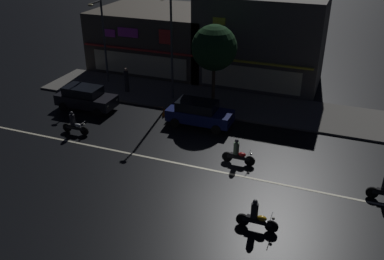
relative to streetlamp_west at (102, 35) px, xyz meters
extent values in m
plane|color=black|center=(11.62, -9.61, -4.08)|extent=(140.00, 140.00, 0.00)
cube|color=beige|center=(11.62, -9.61, -4.07)|extent=(30.30, 0.16, 0.01)
cube|color=#5B5954|center=(11.62, -0.54, -4.01)|extent=(31.90, 5.01, 0.14)
cube|color=#56514C|center=(11.62, 5.08, -0.52)|extent=(9.78, 6.12, 7.12)
cube|color=yellow|center=(11.62, 1.90, -1.48)|extent=(9.29, 0.24, 0.12)
cube|color=yellow|center=(9.01, 1.96, 1.39)|extent=(0.97, 0.08, 0.53)
cube|color=beige|center=(11.62, 1.96, -2.78)|extent=(7.83, 0.06, 1.80)
cube|color=#4C443A|center=(2.05, 6.34, -1.51)|extent=(10.76, 8.64, 5.15)
cube|color=red|center=(2.05, 1.90, -1.48)|extent=(10.22, 0.24, 0.12)
cube|color=#D83FD8|center=(-0.57, 1.96, -0.34)|extent=(1.09, 0.08, 0.63)
cube|color=#D83FD8|center=(1.20, 1.96, -0.14)|extent=(1.86, 0.08, 0.75)
cube|color=red|center=(4.59, 1.96, -0.20)|extent=(1.14, 0.08, 1.15)
cube|color=beige|center=(2.05, 1.96, -2.78)|extent=(8.61, 0.06, 1.80)
cylinder|color=#47494C|center=(0.00, 0.23, -0.63)|extent=(0.16, 0.16, 6.62)
cube|color=#47494C|center=(0.00, -0.47, 2.58)|extent=(0.10, 1.40, 0.10)
ellipsoid|color=#F9E099|center=(0.00, -1.17, 2.50)|extent=(0.44, 0.32, 0.20)
cylinder|color=#47494C|center=(6.49, -1.18, -0.10)|extent=(0.16, 0.16, 7.67)
cylinder|color=#232328|center=(2.61, -1.26, -3.10)|extent=(0.33, 0.33, 1.68)
sphere|color=tan|center=(2.61, -1.26, -2.15)|extent=(0.22, 0.22, 0.22)
cylinder|color=#473323|center=(9.70, -1.19, -2.48)|extent=(0.24, 0.24, 2.93)
sphere|color=#143819|center=(9.70, -1.19, 0.26)|extent=(3.19, 3.19, 3.19)
cube|color=black|center=(1.39, -4.98, -3.39)|extent=(4.30, 1.78, 0.76)
cube|color=black|center=(1.18, -4.98, -2.71)|extent=(2.58, 1.57, 0.60)
cube|color=#F9F2CC|center=(3.50, -4.37, -3.29)|extent=(0.08, 0.20, 0.12)
cube|color=#F9F2CC|center=(3.50, -5.58, -3.29)|extent=(0.08, 0.20, 0.12)
cylinder|color=black|center=(2.81, -4.09, -3.77)|extent=(0.62, 0.20, 0.62)
cylinder|color=black|center=(2.81, -5.87, -3.77)|extent=(0.62, 0.20, 0.62)
cylinder|color=black|center=(-0.03, -4.09, -3.77)|extent=(0.62, 0.20, 0.62)
cylinder|color=black|center=(-0.03, -5.87, -3.77)|extent=(0.62, 0.20, 0.62)
cube|color=navy|center=(9.89, -4.54, -3.39)|extent=(4.30, 1.78, 0.76)
cube|color=black|center=(9.68, -4.54, -2.71)|extent=(2.58, 1.57, 0.60)
cube|color=#F9F2CC|center=(12.00, -3.93, -3.29)|extent=(0.08, 0.20, 0.12)
cube|color=#F9F2CC|center=(12.00, -5.14, -3.29)|extent=(0.08, 0.20, 0.12)
cylinder|color=black|center=(11.31, -3.65, -3.77)|extent=(0.62, 0.20, 0.62)
cylinder|color=black|center=(11.31, -5.43, -3.77)|extent=(0.62, 0.20, 0.62)
cylinder|color=black|center=(8.47, -3.65, -3.77)|extent=(0.62, 0.20, 0.62)
cylinder|color=black|center=(8.47, -5.43, -3.77)|extent=(0.62, 0.20, 0.62)
cylinder|color=black|center=(20.57, -9.17, -3.78)|extent=(0.60, 0.10, 0.60)
cube|color=black|center=(21.02, -9.17, -3.53)|extent=(0.56, 0.22, 0.10)
cylinder|color=black|center=(3.57, -8.56, -3.78)|extent=(0.60, 0.08, 0.60)
cylinder|color=black|center=(2.27, -8.56, -3.78)|extent=(0.60, 0.10, 0.60)
cube|color=black|center=(2.92, -8.56, -3.68)|extent=(1.30, 0.14, 0.20)
ellipsoid|color=#B2B7BC|center=(3.12, -8.56, -3.46)|extent=(0.44, 0.26, 0.24)
cube|color=black|center=(2.72, -8.56, -3.53)|extent=(0.56, 0.22, 0.10)
cylinder|color=slate|center=(3.52, -8.56, -3.23)|extent=(0.03, 0.60, 0.03)
sphere|color=white|center=(3.61, -8.56, -3.33)|extent=(0.14, 0.14, 0.14)
cylinder|color=#232328|center=(2.77, -8.56, -3.13)|extent=(0.32, 0.32, 0.70)
sphere|color=#333338|center=(2.77, -8.56, -2.67)|extent=(0.22, 0.22, 0.22)
cylinder|color=black|center=(16.46, -13.45, -3.78)|extent=(0.60, 0.08, 0.60)
cylinder|color=black|center=(15.16, -13.45, -3.78)|extent=(0.60, 0.10, 0.60)
cube|color=black|center=(15.81, -13.45, -3.68)|extent=(1.30, 0.14, 0.20)
ellipsoid|color=gold|center=(16.01, -13.45, -3.46)|extent=(0.44, 0.26, 0.24)
cube|color=black|center=(15.61, -13.45, -3.53)|extent=(0.56, 0.22, 0.10)
cylinder|color=slate|center=(16.41, -13.45, -3.23)|extent=(0.03, 0.60, 0.03)
sphere|color=white|center=(16.50, -13.45, -3.33)|extent=(0.14, 0.14, 0.14)
cylinder|color=#232328|center=(15.66, -13.45, -3.13)|extent=(0.32, 0.32, 0.70)
sphere|color=#333338|center=(15.66, -13.45, -2.67)|extent=(0.22, 0.22, 0.22)
cylinder|color=black|center=(14.24, -8.41, -3.78)|extent=(0.60, 0.08, 0.60)
cylinder|color=black|center=(12.94, -8.41, -3.78)|extent=(0.60, 0.10, 0.60)
cube|color=black|center=(13.59, -8.41, -3.68)|extent=(1.30, 0.14, 0.20)
ellipsoid|color=red|center=(13.79, -8.41, -3.46)|extent=(0.44, 0.26, 0.24)
cube|color=black|center=(13.39, -8.41, -3.53)|extent=(0.56, 0.22, 0.10)
cylinder|color=slate|center=(14.19, -8.41, -3.23)|extent=(0.03, 0.60, 0.03)
sphere|color=white|center=(14.28, -8.41, -3.33)|extent=(0.14, 0.14, 0.14)
cylinder|color=#4C664C|center=(13.44, -8.41, -3.13)|extent=(0.32, 0.32, 0.70)
sphere|color=#333338|center=(13.44, -8.41, -2.67)|extent=(0.22, 0.22, 0.22)
cone|color=orange|center=(7.10, -4.08, -3.80)|extent=(0.36, 0.36, 0.55)
camera|label=1|loc=(18.31, -28.01, 8.21)|focal=38.96mm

